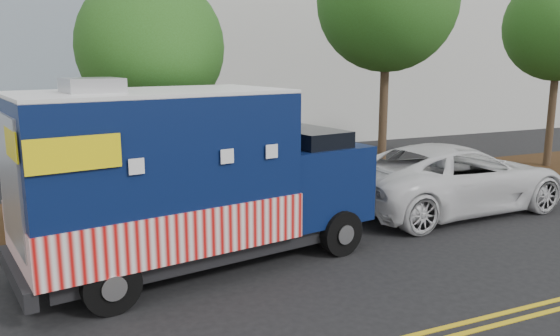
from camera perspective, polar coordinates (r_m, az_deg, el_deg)
name	(u,v)px	position (r m, az deg, el deg)	size (l,w,h in m)	color
ground	(223,252)	(11.48, -6.00, -8.71)	(120.00, 120.00, 0.00)	black
curb	(204,229)	(12.73, -7.97, -6.38)	(120.00, 0.18, 0.15)	#9E9E99
mulch_strip	(182,207)	(14.68, -10.24, -4.05)	(120.00, 4.00, 0.15)	black
tree_b	(151,48)	(13.48, -13.35, 12.13)	(3.45, 3.45, 5.92)	#38281C
tree_c	(387,1)	(17.00, 11.16, 16.74)	(4.15, 4.15, 7.67)	#38281C
tree_d	(560,27)	(21.64, 27.21, 13.01)	(3.75, 3.75, 6.91)	#38281C
sign_post	(23,192)	(12.56, -25.28, -2.30)	(0.06, 0.06, 2.40)	#473828
food_truck	(186,183)	(10.35, -9.82, -1.60)	(7.19, 3.68, 3.62)	black
white_car	(454,177)	(14.98, 17.68, -0.95)	(2.91, 6.31, 1.75)	silver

